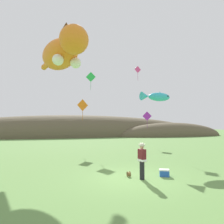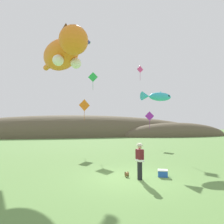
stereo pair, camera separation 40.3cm
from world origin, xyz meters
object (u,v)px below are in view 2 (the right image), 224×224
Objects in this scene: picnic_cooler at (163,173)px; kite_giant_cat at (63,53)px; festival_attendant at (140,160)px; kite_tube_streamer at (85,39)px; kite_diamond_orange at (84,105)px; kite_fish_windsock at (157,96)px; kite_diamond_pink at (140,70)px; kite_diamond_violet at (150,116)px; kite_diamond_green at (93,77)px; kite_spool at (127,174)px.

kite_giant_cat reaches higher than picnic_cooler.
festival_attendant is 0.94× the size of kite_tube_streamer.
kite_fish_windsock is at bearing -48.04° from kite_diamond_orange.
kite_fish_windsock is at bearing -102.06° from kite_diamond_pink.
kite_diamond_pink is (1.61, 7.52, 4.21)m from kite_fish_windsock.
kite_giant_cat is 7.90m from kite_fish_windsock.
picnic_cooler is 13.23m from kite_diamond_violet.
kite_diamond_pink is at bearing 159.91° from kite_diamond_violet.
kite_fish_windsock is 9.47m from kite_diamond_green.
kite_tube_streamer is at bearing 82.46° from kite_diamond_orange.
kite_giant_cat is at bearing -113.33° from kite_diamond_orange.
festival_attendant reaches higher than kite_spool.
kite_diamond_violet is at bearing 68.59° from picnic_cooler.
kite_diamond_green is (-1.84, 12.78, 7.78)m from picnic_cooler.
picnic_cooler is at bearing -12.76° from kite_spool.
kite_spool is 15.83m from kite_diamond_pink.
kite_tube_streamer is at bearing 124.96° from kite_fish_windsock.
kite_diamond_green is (1.00, 1.00, -3.90)m from kite_tube_streamer.
picnic_cooler is 15.59m from kite_diamond_pink.
kite_diamond_orange reaches higher than festival_attendant.
kite_tube_streamer reaches higher than kite_spool.
kite_diamond_green is 1.17× the size of kite_diamond_pink.
festival_attendant is 1.01× the size of kite_diamond_pink.
picnic_cooler is at bearing -106.73° from kite_diamond_pink.
kite_diamond_pink reaches higher than kite_diamond_green.
kite_diamond_pink is (5.53, -0.51, 1.10)m from kite_diamond_green.
kite_diamond_orange reaches higher than kite_spool.
kite_fish_windsock reaches higher than picnic_cooler.
festival_attendant is at bearing -124.66° from kite_fish_windsock.
kite_diamond_violet is at bearing 33.08° from kite_giant_cat.
kite_tube_streamer is at bearing 97.09° from festival_attendant.
picnic_cooler is at bearing -81.82° from kite_diamond_green.
kite_diamond_green is at bearing 63.45° from kite_diamond_orange.
kite_giant_cat is 11.15m from kite_diamond_pink.
kite_tube_streamer reaches higher than kite_fish_windsock.
kite_tube_streamer is (-1.02, 11.37, 11.72)m from kite_spool.
kite_diamond_violet is (4.67, 11.91, 3.35)m from picnic_cooler.
kite_tube_streamer is 1.08× the size of kite_diamond_pink.
kite_diamond_violet is at bearing 0.97° from kite_tube_streamer.
kite_fish_windsock is 7.73m from kite_diamond_violet.
kite_fish_windsock is at bearing -55.04° from kite_tube_streamer.
kite_giant_cat is 4.26× the size of kite_tube_streamer.
kite_diamond_orange is at bearing -97.54° from kite_tube_streamer.
kite_giant_cat is 7.72m from kite_tube_streamer.
kite_spool is at bearing 167.24° from picnic_cooler.
kite_giant_cat is at bearing -110.11° from kite_tube_streamer.
kite_diamond_violet is at bearing -7.64° from kite_diamond_green.
festival_attendant is 3.05× the size of picnic_cooler.
kite_fish_windsock is 8.77m from kite_diamond_pink.
kite_diamond_violet is at bearing 10.99° from kite_diamond_orange.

